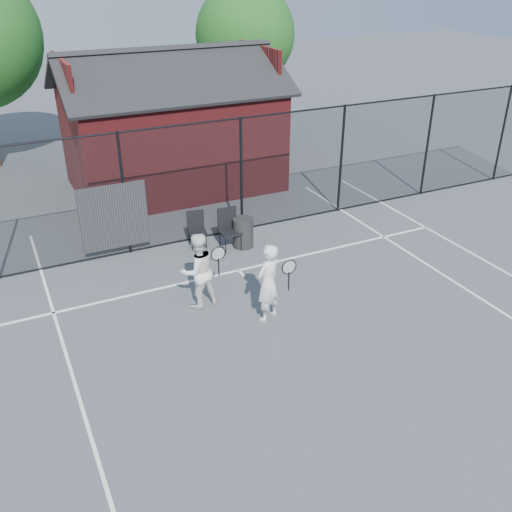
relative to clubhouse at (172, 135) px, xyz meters
name	(u,v)px	position (x,y,z in m)	size (l,w,h in m)	color
ground	(303,340)	(-0.50, -9.00, -1.61)	(80.00, 80.00, 0.00)	#494E54
court_lines	(342,381)	(-0.50, -10.32, -1.60)	(11.02, 18.00, 0.01)	white
fence	(193,186)	(-0.80, -4.00, -0.16)	(22.04, 3.00, 3.00)	black
clubhouse	(172,135)	(0.00, 0.00, 0.00)	(6.50, 4.36, 4.19)	maroon
tree_right	(245,34)	(5.00, 5.50, 2.10)	(3.97, 3.97, 5.70)	#302313
player_front	(268,283)	(-0.77, -8.05, -0.79)	(0.78, 0.64, 1.63)	silver
player_back	(198,271)	(-1.82, -6.99, -0.80)	(0.90, 0.70, 1.61)	white
chair_left	(197,230)	(-0.90, -4.43, -1.17)	(0.42, 0.44, 0.88)	black
chair_right	(230,230)	(-0.22, -4.90, -1.10)	(0.48, 0.50, 1.01)	black
waste_bin	(243,233)	(0.12, -4.90, -1.23)	(0.51, 0.51, 0.75)	black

